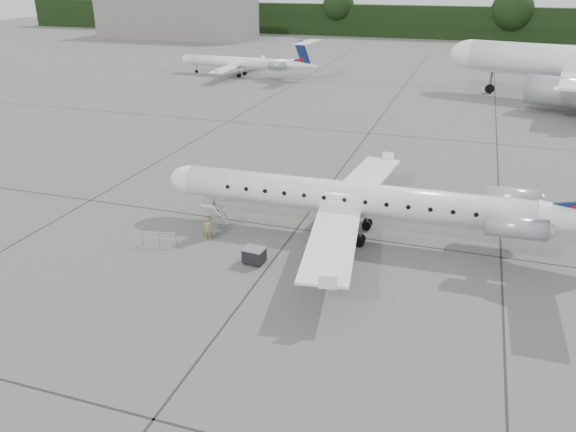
% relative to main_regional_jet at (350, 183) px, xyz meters
% --- Properties ---
extents(ground, '(320.00, 320.00, 0.00)m').
position_rel_main_regional_jet_xyz_m(ground, '(1.41, -6.93, -3.67)').
color(ground, slate).
rests_on(ground, ground).
extents(treeline, '(260.00, 4.00, 8.00)m').
position_rel_main_regional_jet_xyz_m(treeline, '(1.41, 123.07, 0.33)').
color(treeline, black).
rests_on(treeline, ground).
extents(terminal_building, '(40.00, 14.00, 10.00)m').
position_rel_main_regional_jet_xyz_m(terminal_building, '(-68.59, 103.07, 1.33)').
color(terminal_building, slate).
rests_on(terminal_building, ground).
extents(main_regional_jet, '(29.03, 21.18, 7.34)m').
position_rel_main_regional_jet_xyz_m(main_regional_jet, '(0.00, 0.00, 0.00)').
color(main_regional_jet, white).
rests_on(main_regional_jet, ground).
extents(airstair, '(0.89, 2.22, 2.30)m').
position_rel_main_regional_jet_xyz_m(airstair, '(-8.51, -2.35, -2.52)').
color(airstair, white).
rests_on(airstair, ground).
extents(passenger, '(0.61, 0.46, 1.52)m').
position_rel_main_regional_jet_xyz_m(passenger, '(-8.49, -3.60, -2.91)').
color(passenger, '#957F51').
rests_on(passenger, ground).
extents(safety_railing, '(2.18, 0.48, 1.00)m').
position_rel_main_regional_jet_xyz_m(safety_railing, '(-10.95, -5.50, -3.17)').
color(safety_railing, gray).
rests_on(safety_railing, ground).
extents(baggage_cart, '(1.29, 1.08, 1.04)m').
position_rel_main_regional_jet_xyz_m(baggage_cart, '(-4.44, -5.67, -3.15)').
color(baggage_cart, black).
rests_on(baggage_cart, ground).
extents(bg_regional_left, '(24.50, 18.40, 6.14)m').
position_rel_main_regional_jet_xyz_m(bg_regional_left, '(-31.26, 54.70, -0.60)').
color(bg_regional_left, white).
rests_on(bg_regional_left, ground).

